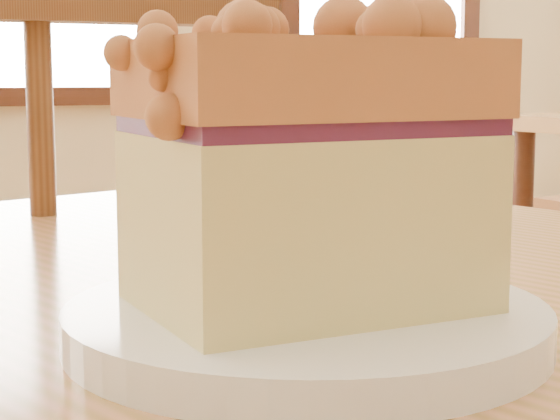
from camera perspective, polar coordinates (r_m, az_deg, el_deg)
name	(u,v)px	position (r m, az deg, el deg)	size (l,w,h in m)	color
entry_door	(382,4)	(4.87, 6.01, 11.97)	(1.08, 0.06, 2.29)	white
plate	(306,325)	(0.40, 1.56, -6.81)	(0.20, 0.20, 0.02)	white
cake_slice	(305,159)	(0.39, 1.47, 3.01)	(0.15, 0.11, 0.13)	tan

